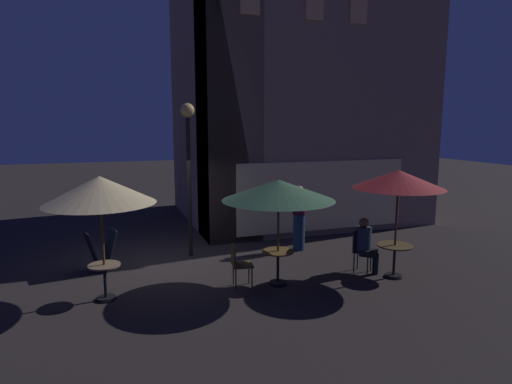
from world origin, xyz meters
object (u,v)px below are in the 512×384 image
object	(u,v)px
cafe_table_1	(105,276)
patio_umbrella_0	(398,180)
cafe_chair_1	(238,262)
patron_seated_0	(365,242)
street_lamp_near_corner	(188,145)
cafe_table_0	(395,253)
patio_umbrella_2	(279,190)
menu_sandwich_board	(101,250)
cafe_table_2	(278,261)
patron_standing_1	(299,218)
cafe_chair_0	(359,247)
patio_umbrella_1	(100,190)

from	to	relation	value
cafe_table_1	patio_umbrella_0	world-z (taller)	patio_umbrella_0
cafe_chair_1	patron_seated_0	size ratio (longest dim) A/B	0.71
street_lamp_near_corner	cafe_table_0	size ratio (longest dim) A/B	5.00
cafe_table_0	cafe_table_1	bearing A→B (deg)	172.65
patio_umbrella_2	patron_seated_0	distance (m)	2.55
cafe_table_0	patio_umbrella_2	size ratio (longest dim) A/B	0.33
menu_sandwich_board	cafe_table_2	size ratio (longest dim) A/B	1.27
patio_umbrella_2	patio_umbrella_0	bearing A→B (deg)	-9.45
street_lamp_near_corner	patron_standing_1	world-z (taller)	street_lamp_near_corner
cafe_table_0	patron_seated_0	bearing A→B (deg)	132.91
cafe_table_0	cafe_chair_1	bearing A→B (deg)	171.03
cafe_table_2	patron_seated_0	world-z (taller)	patron_seated_0
patio_umbrella_2	cafe_chair_1	size ratio (longest dim) A/B	2.58
patron_standing_1	cafe_table_2	bearing A→B (deg)	-179.70
menu_sandwich_board	cafe_chair_0	world-z (taller)	cafe_chair_0
menu_sandwich_board	patio_umbrella_1	size ratio (longest dim) A/B	0.39
cafe_table_2	cafe_chair_1	world-z (taller)	cafe_chair_1
cafe_chair_1	patron_standing_1	size ratio (longest dim) A/B	0.52
menu_sandwich_board	cafe_chair_0	xyz separation A→B (m)	(5.67, -2.03, 0.10)
street_lamp_near_corner	cafe_chair_0	world-z (taller)	street_lamp_near_corner
street_lamp_near_corner	patio_umbrella_2	xyz separation A→B (m)	(1.39, -2.63, -0.84)
street_lamp_near_corner	patio_umbrella_1	bearing A→B (deg)	-132.75
street_lamp_near_corner	cafe_chair_1	xyz separation A→B (m)	(0.54, -2.52, -2.33)
menu_sandwich_board	cafe_table_1	bearing A→B (deg)	-103.62
cafe_chair_1	cafe_chair_0	bearing A→B (deg)	8.16
cafe_table_1	patio_umbrella_1	world-z (taller)	patio_umbrella_1
cafe_table_1	patio_umbrella_1	bearing A→B (deg)	45.00
cafe_table_2	cafe_chair_0	world-z (taller)	cafe_chair_0
cafe_table_1	patron_standing_1	size ratio (longest dim) A/B	0.41
patio_umbrella_0	patio_umbrella_2	distance (m)	2.67
cafe_table_2	patron_seated_0	distance (m)	2.19
cafe_table_2	patron_seated_0	xyz separation A→B (m)	(2.18, 0.05, 0.21)
patio_umbrella_1	patron_seated_0	distance (m)	5.87
cafe_table_0	patio_umbrella_2	xyz separation A→B (m)	(-2.63, 0.44, 1.49)
cafe_table_1	patio_umbrella_0	size ratio (longest dim) A/B	0.30
patio_umbrella_2	patron_standing_1	bearing A→B (deg)	55.66
street_lamp_near_corner	patron_seated_0	distance (m)	4.91
cafe_table_2	patron_standing_1	bearing A→B (deg)	55.66
menu_sandwich_board	patio_umbrella_0	world-z (taller)	patio_umbrella_0
cafe_chair_1	patron_standing_1	distance (m)	3.17
menu_sandwich_board	patron_seated_0	world-z (taller)	patron_seated_0
cafe_table_0	street_lamp_near_corner	bearing A→B (deg)	142.63
street_lamp_near_corner	patio_umbrella_2	distance (m)	3.09
patio_umbrella_1	patron_standing_1	size ratio (longest dim) A/B	1.39
cafe_chair_1	patron_seated_0	world-z (taller)	patron_seated_0
street_lamp_near_corner	patron_seated_0	size ratio (longest dim) A/B	3.04
cafe_table_2	patron_standing_1	distance (m)	2.70
cafe_chair_0	cafe_chair_1	world-z (taller)	cafe_chair_0
cafe_chair_0	patron_standing_1	size ratio (longest dim) A/B	0.55
menu_sandwich_board	patron_standing_1	world-z (taller)	patron_standing_1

